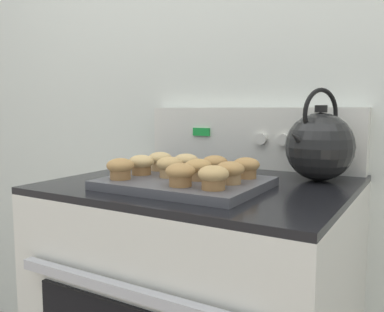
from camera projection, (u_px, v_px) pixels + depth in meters
The scene contains 15 objects.
wall_back at pixel (256, 87), 1.41m from camera, with size 8.00×0.05×2.40m.
control_panel at pixel (250, 138), 1.38m from camera, with size 0.75×0.07×0.20m.
muffin_pan at pixel (183, 183), 1.03m from camera, with size 0.39×0.30×0.02m.
muffin_r0_c0 at pixel (120, 168), 1.02m from camera, with size 0.07×0.07×0.05m.
muffin_r0_c2 at pixel (180, 174), 0.93m from camera, with size 0.07×0.07×0.05m.
muffin_r0_c3 at pixel (213, 177), 0.89m from camera, with size 0.07×0.07×0.05m.
muffin_r1_c0 at pixel (141, 164), 1.10m from camera, with size 0.07×0.07×0.05m.
muffin_r1_c1 at pixel (170, 166), 1.05m from camera, with size 0.07×0.07×0.05m.
muffin_r1_c2 at pixel (198, 169), 1.01m from camera, with size 0.07×0.07×0.05m.
muffin_r1_c3 at pixel (230, 172), 0.96m from camera, with size 0.07×0.07×0.05m.
muffin_r2_c0 at pixel (160, 161), 1.17m from camera, with size 0.07×0.07×0.05m.
muffin_r2_c1 at pixel (186, 163), 1.13m from camera, with size 0.07×0.07×0.05m.
muffin_r2_c2 at pixel (215, 165), 1.08m from camera, with size 0.07×0.07×0.05m.
muffin_r2_c3 at pixel (246, 167), 1.04m from camera, with size 0.07×0.07×0.05m.
tea_kettle at pixel (319, 145), 1.12m from camera, with size 0.19×0.22×0.26m.
Camera 1 is at (0.53, -0.63, 1.12)m, focal length 38.00 mm.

